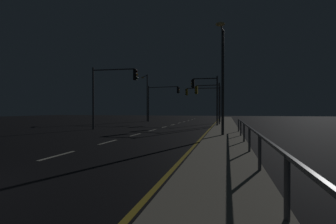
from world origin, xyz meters
TOP-DOWN VIEW (x-y plane):
  - ground_plane at (0.00, 17.50)m, footprint 112.00×112.00m
  - sidewalk_right at (6.23, 17.50)m, footprint 2.33×77.00m
  - lane_markings_center at (0.00, 21.00)m, footprint 0.14×50.00m
  - lane_edge_line at (4.81, 22.50)m, footprint 0.14×53.00m
  - traffic_light_far_right at (4.21, 25.37)m, footprint 3.01×0.47m
  - traffic_light_mid_left at (-3.30, 31.93)m, footprint 5.16×0.77m
  - traffic_light_near_right at (3.24, 30.68)m, footprint 4.93×0.89m
  - traffic_light_near_left at (-3.77, 16.71)m, footprint 4.39×0.48m
  - traffic_light_overhead_east at (4.18, 22.86)m, footprint 2.89×0.43m
  - street_lamp_mid_block at (6.09, 12.85)m, footprint 0.56×1.96m
  - street_lamp_corner at (-6.37, 33.58)m, footprint 1.71×1.78m
  - barrier_fence at (7.24, 6.98)m, footprint 0.09×18.04m

SIDE VIEW (x-z plane):
  - ground_plane at x=0.00m, z-range 0.00..0.00m
  - lane_edge_line at x=4.81m, z-range 0.00..0.01m
  - lane_markings_center at x=0.00m, z-range 0.00..0.01m
  - sidewalk_right at x=6.23m, z-range 0.00..0.14m
  - barrier_fence at x=7.24m, z-range 0.38..1.36m
  - traffic_light_far_right at x=4.21m, z-range 1.09..5.93m
  - traffic_light_near_right at x=3.24m, z-range 1.22..6.22m
  - traffic_light_overhead_east at x=4.18m, z-range 1.17..6.48m
  - traffic_light_mid_left at x=-3.30m, z-range 1.20..6.76m
  - traffic_light_near_left at x=-3.77m, z-range 1.18..6.89m
  - street_lamp_mid_block at x=6.09m, z-range 0.87..7.85m
  - street_lamp_corner at x=-6.37m, z-range 0.78..8.33m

